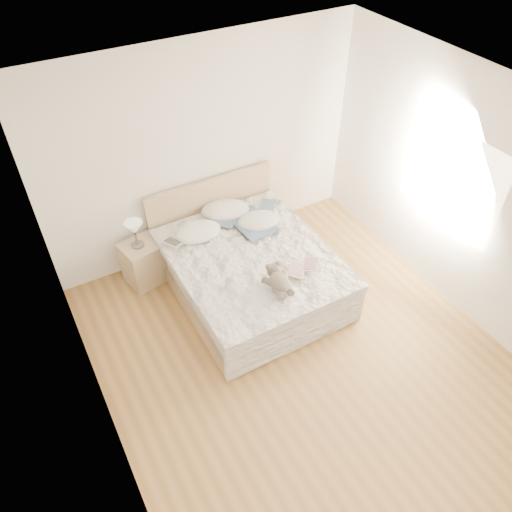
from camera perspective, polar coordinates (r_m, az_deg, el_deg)
name	(u,v)px	position (r m, az deg, el deg)	size (l,w,h in m)	color
floor	(302,357)	(5.49, 5.27, -11.37)	(4.00, 4.50, 0.00)	brown
ceiling	(325,127)	(3.70, 7.93, 14.44)	(4.00, 4.50, 0.00)	white
wall_back	(205,152)	(6.06, -5.88, 11.75)	(4.00, 0.02, 2.70)	white
wall_left	(89,354)	(4.00, -18.55, -10.62)	(0.02, 4.50, 2.70)	white
wall_right	(471,200)	(5.67, 23.37, 5.84)	(0.02, 4.50, 2.70)	white
window	(451,179)	(5.75, 21.43, 8.22)	(0.02, 1.30, 1.10)	white
bed	(248,269)	(5.92, -0.87, -1.52)	(1.72, 2.14, 1.00)	tan
nightstand	(144,262)	(6.20, -12.69, -0.72)	(0.45, 0.40, 0.56)	tan
table_lamp	(134,229)	(5.87, -13.72, 2.99)	(0.27, 0.27, 0.34)	#514C46
pillow_left	(198,232)	(5.96, -6.60, 2.76)	(0.55, 0.39, 0.17)	white
pillow_middle	(225,210)	(6.27, -3.54, 5.27)	(0.60, 0.42, 0.18)	white
pillow_right	(259,221)	(6.09, 0.34, 4.06)	(0.53, 0.37, 0.16)	silver
blouse	(252,223)	(6.07, -0.44, 3.80)	(0.65, 0.69, 0.03)	#324863
photo_book	(179,240)	(5.89, -8.76, 1.77)	(0.32, 0.22, 0.02)	white
childrens_book	(304,267)	(5.50, 5.49, -1.28)	(0.37, 0.25, 0.02)	beige
teddy_bear	(280,287)	(5.23, 2.71, -3.60)	(0.27, 0.38, 0.20)	#63594D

